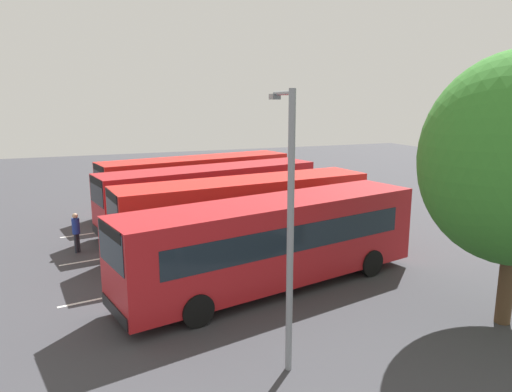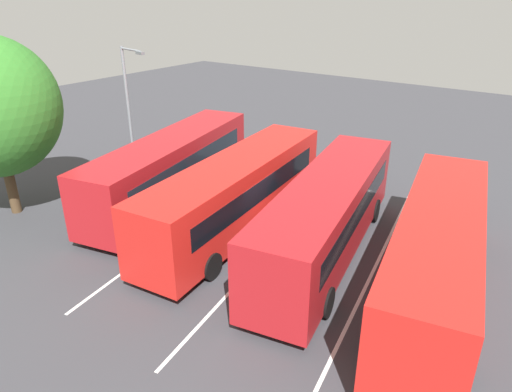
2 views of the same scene
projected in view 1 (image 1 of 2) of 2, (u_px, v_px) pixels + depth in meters
name	position (u px, v px, depth m)	size (l,w,h in m)	color
ground_plane	(233.00, 237.00, 22.57)	(73.54, 73.54, 0.00)	#38383D
bus_far_left	(197.00, 181.00, 27.75)	(11.47, 4.48, 3.09)	red
bus_center_left	(210.00, 195.00, 23.88)	(11.47, 4.49, 3.09)	#AD191E
bus_center_right	(246.00, 211.00, 20.41)	(11.43, 3.66, 3.09)	red
bus_far_right	(274.00, 240.00, 16.25)	(11.47, 4.77, 3.09)	#AD191E
pedestrian	(76.00, 229.00, 20.11)	(0.45, 0.45, 1.72)	#232833
street_lamp	(288.00, 212.00, 11.02)	(0.62, 2.21, 6.69)	gray
lane_stripe_outer_left	(209.00, 217.00, 26.30)	(15.48, 0.12, 0.01)	silver
lane_stripe_inner_left	(233.00, 237.00, 22.57)	(15.48, 0.12, 0.01)	silver
lane_stripe_inner_right	(266.00, 264.00, 18.84)	(15.48, 0.12, 0.01)	silver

